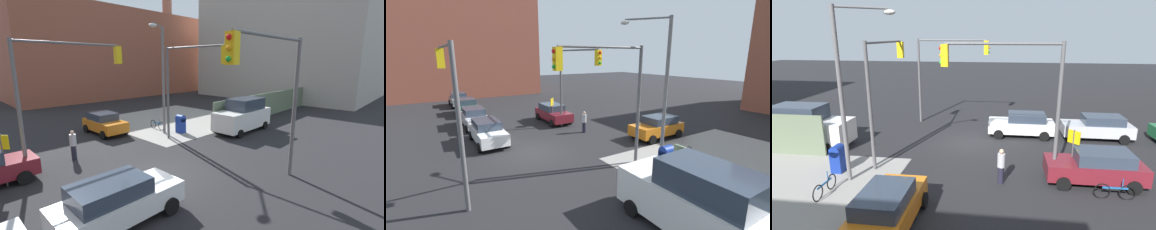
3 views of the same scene
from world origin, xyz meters
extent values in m
plane|color=black|center=(0.00, 0.00, 0.00)|extent=(120.00, 120.00, 0.00)
cylinder|color=#59595B|center=(-4.50, 4.50, 3.25)|extent=(0.18, 0.18, 6.50)
cylinder|color=#59595B|center=(-1.90, 4.50, 6.38)|extent=(5.21, 0.12, 0.12)
cube|color=yellow|center=(0.71, 4.50, 5.85)|extent=(0.32, 0.36, 1.00)
sphere|color=red|center=(0.89, 4.50, 6.17)|extent=(0.18, 0.18, 0.18)
sphere|color=orange|center=(0.89, 4.50, 5.85)|extent=(0.18, 0.18, 0.18)
sphere|color=green|center=(0.89, 4.50, 5.53)|extent=(0.18, 0.18, 0.18)
cylinder|color=#59595B|center=(4.50, -4.50, 3.25)|extent=(0.18, 0.18, 6.50)
cylinder|color=#59595B|center=(1.92, -4.50, 6.38)|extent=(5.16, 0.12, 0.12)
cube|color=yellow|center=(-0.66, -4.50, 5.85)|extent=(0.32, 0.36, 1.00)
sphere|color=red|center=(-0.84, -4.50, 6.17)|extent=(0.18, 0.18, 0.18)
sphere|color=orange|center=(-0.84, -4.50, 5.85)|extent=(0.18, 0.18, 0.18)
sphere|color=green|center=(-0.84, -4.50, 5.53)|extent=(0.18, 0.18, 0.18)
cylinder|color=#59595B|center=(4.50, 4.50, 3.25)|extent=(0.18, 0.18, 6.50)
cylinder|color=#59595B|center=(4.50, 2.04, 6.38)|extent=(0.12, 4.92, 0.12)
cube|color=yellow|center=(4.50, -0.42, 5.85)|extent=(0.36, 0.32, 1.00)
sphere|color=red|center=(4.50, -0.60, 6.17)|extent=(0.18, 0.18, 0.18)
sphere|color=orange|center=(4.50, -0.60, 5.85)|extent=(0.18, 0.18, 0.18)
sphere|color=green|center=(4.50, -0.60, 5.53)|extent=(0.18, 0.18, 0.18)
cylinder|color=slate|center=(5.20, 5.80, 4.00)|extent=(0.20, 0.20, 8.00)
cylinder|color=slate|center=(4.22, 5.10, 7.90)|extent=(2.01, 1.48, 0.10)
ellipsoid|color=silver|center=(3.25, 4.40, 7.75)|extent=(0.56, 0.36, 0.24)
cylinder|color=#4C4C4C|center=(-5.40, 4.07, 1.20)|extent=(0.08, 0.08, 2.40)
cube|color=yellow|center=(-5.40, 4.07, 2.05)|extent=(0.48, 0.48, 0.64)
cube|color=navy|center=(6.20, 5.00, 0.57)|extent=(0.56, 0.64, 1.15)
cylinder|color=navy|center=(6.20, 5.00, 1.15)|extent=(0.56, 0.64, 0.56)
cube|color=orange|center=(1.95, 9.04, 0.70)|extent=(1.80, 4.04, 0.75)
cube|color=#2D3847|center=(1.95, 9.37, 1.35)|extent=(1.58, 2.26, 0.55)
cylinder|color=black|center=(2.85, 7.67, 0.32)|extent=(0.22, 0.64, 0.64)
cylinder|color=black|center=(1.05, 7.67, 0.32)|extent=(0.22, 0.64, 0.64)
cube|color=maroon|center=(-6.28, 4.62, 0.70)|extent=(4.39, 1.80, 0.75)
cube|color=#2D3847|center=(-6.63, 4.62, 1.35)|extent=(2.46, 1.58, 0.55)
cylinder|color=black|center=(-4.79, 5.52, 0.32)|extent=(0.64, 0.22, 0.64)
cylinder|color=black|center=(-4.79, 3.72, 0.32)|extent=(0.64, 0.22, 0.64)
cylinder|color=black|center=(-7.77, 5.52, 0.32)|extent=(0.64, 0.22, 0.64)
cylinder|color=black|center=(-7.77, 3.72, 0.32)|extent=(0.64, 0.22, 0.64)
cube|color=#B7BABF|center=(-8.23, -1.89, 0.70)|extent=(4.42, 1.80, 0.75)
cube|color=#2D3847|center=(-8.58, -1.89, 1.35)|extent=(2.48, 1.58, 0.55)
cylinder|color=black|center=(-6.72, -0.99, 0.32)|extent=(0.64, 0.22, 0.64)
cylinder|color=black|center=(-6.72, -2.79, 0.32)|extent=(0.64, 0.22, 0.64)
cylinder|color=black|center=(-9.73, -0.99, 0.32)|extent=(0.64, 0.22, 0.64)
cylinder|color=black|center=(-9.73, -2.79, 0.32)|extent=(0.64, 0.22, 0.64)
cube|color=white|center=(-3.28, -1.92, 0.70)|extent=(4.40, 1.80, 0.75)
cube|color=#2D3847|center=(-3.63, -1.92, 1.35)|extent=(2.46, 1.58, 0.55)
cylinder|color=black|center=(-1.78, -1.02, 0.32)|extent=(0.64, 0.22, 0.64)
cylinder|color=black|center=(-1.78, -2.82, 0.32)|extent=(0.64, 0.22, 0.64)
cylinder|color=black|center=(-4.77, -1.02, 0.32)|extent=(0.64, 0.22, 0.64)
cylinder|color=black|center=(-4.77, -2.82, 0.32)|extent=(0.64, 0.22, 0.64)
cube|color=white|center=(9.98, 1.80, 1.02)|extent=(5.40, 2.10, 1.40)
cube|color=#2D3847|center=(10.41, 1.80, 2.17)|extent=(3.02, 1.85, 0.90)
cylinder|color=black|center=(8.15, 0.75, 0.32)|extent=(0.64, 0.22, 0.64)
cylinder|color=black|center=(8.15, 2.85, 0.32)|extent=(0.64, 0.22, 0.64)
cylinder|color=black|center=(11.82, 0.75, 0.32)|extent=(0.64, 0.22, 0.64)
cylinder|color=#B2B2B7|center=(-2.00, 5.20, 1.16)|extent=(0.36, 0.36, 0.66)
sphere|color=tan|center=(-2.00, 5.20, 1.59)|extent=(0.22, 0.22, 0.22)
cylinder|color=#1E1E2D|center=(-2.00, 5.20, 0.41)|extent=(0.28, 0.28, 0.83)
torus|color=black|center=(5.60, 7.72, 0.33)|extent=(0.05, 0.71, 0.71)
torus|color=black|center=(5.60, 6.68, 0.33)|extent=(0.05, 0.71, 0.71)
cube|color=#1E5999|center=(5.60, 7.20, 0.51)|extent=(0.04, 1.04, 0.08)
cylinder|color=#1E5999|center=(5.60, 6.92, 0.75)|extent=(0.04, 0.04, 0.40)
torus|color=black|center=(-6.28, 6.00, 0.33)|extent=(0.71, 0.05, 0.71)
torus|color=black|center=(-7.32, 6.00, 0.33)|extent=(0.71, 0.05, 0.71)
cube|color=#1E5999|center=(-6.80, 6.00, 0.51)|extent=(1.04, 0.04, 0.08)
cylinder|color=#1E5999|center=(-7.08, 6.00, 0.75)|extent=(0.04, 0.04, 0.40)
camera|label=1|loc=(-7.36, -9.20, 5.41)|focal=24.00mm
camera|label=2|loc=(14.48, -5.57, 5.99)|focal=24.00mm
camera|label=3|loc=(-1.94, 18.11, 6.74)|focal=28.00mm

